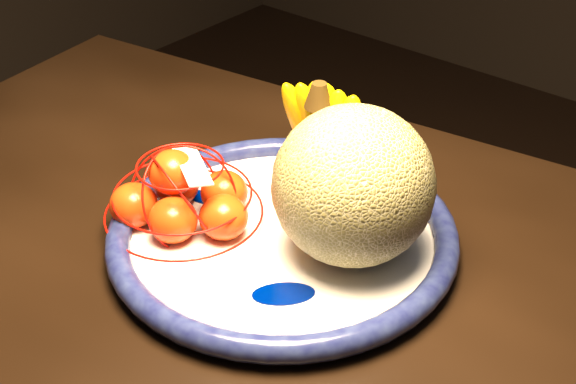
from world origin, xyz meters
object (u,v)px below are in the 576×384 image
Objects in this scene: fruit_bowl at (282,235)px; banana_bunch at (328,133)px; cantaloupe at (353,186)px; mandarin_bag at (184,198)px.

banana_bunch is (-0.00, 0.09, 0.09)m from fruit_bowl.
cantaloupe is 0.74× the size of mandarin_bag.
fruit_bowl is 2.13× the size of banana_bunch.
mandarin_bag is (-0.10, -0.14, -0.06)m from banana_bunch.
cantaloupe is (0.08, 0.03, 0.09)m from fruit_bowl.
cantaloupe reaches higher than mandarin_bag.
fruit_bowl is 2.30× the size of cantaloupe.
fruit_bowl is 1.70× the size of mandarin_bag.
cantaloupe is at bearing 22.93° from mandarin_bag.
mandarin_bag is (-0.18, -0.08, -0.06)m from cantaloupe.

